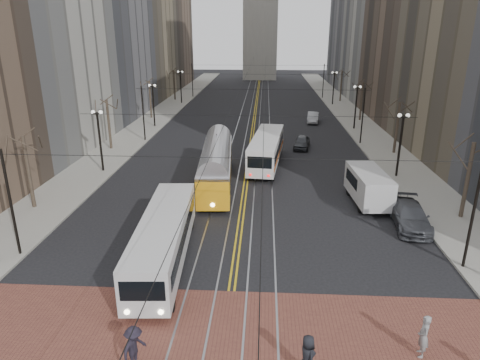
# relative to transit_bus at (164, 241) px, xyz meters

# --- Properties ---
(ground) EXTENTS (260.00, 260.00, 0.00)m
(ground) POSITION_rel_transit_bus_xyz_m (4.04, -1.65, -1.42)
(ground) COLOR black
(ground) RESTS_ON ground
(sidewalk_left) EXTENTS (5.00, 140.00, 0.15)m
(sidewalk_left) POSITION_rel_transit_bus_xyz_m (-10.96, 43.35, -1.35)
(sidewalk_left) COLOR gray
(sidewalk_left) RESTS_ON ground
(sidewalk_right) EXTENTS (5.00, 140.00, 0.15)m
(sidewalk_right) POSITION_rel_transit_bus_xyz_m (19.04, 43.35, -1.35)
(sidewalk_right) COLOR gray
(sidewalk_right) RESTS_ON ground
(crosswalk_band) EXTENTS (25.00, 6.00, 0.01)m
(crosswalk_band) POSITION_rel_transit_bus_xyz_m (4.04, -5.65, -1.42)
(crosswalk_band) COLOR brown
(crosswalk_band) RESTS_ON ground
(streetcar_rails) EXTENTS (4.80, 130.00, 0.02)m
(streetcar_rails) POSITION_rel_transit_bus_xyz_m (4.04, 43.35, -1.42)
(streetcar_rails) COLOR gray
(streetcar_rails) RESTS_ON ground
(centre_lines) EXTENTS (0.42, 130.00, 0.01)m
(centre_lines) POSITION_rel_transit_bus_xyz_m (4.04, 43.35, -1.42)
(centre_lines) COLOR gold
(centre_lines) RESTS_ON ground
(lamp_posts) EXTENTS (27.60, 57.20, 5.60)m
(lamp_posts) POSITION_rel_transit_bus_xyz_m (4.04, 27.10, 1.38)
(lamp_posts) COLOR black
(lamp_posts) RESTS_ON ground
(street_trees) EXTENTS (31.68, 53.28, 5.60)m
(street_trees) POSITION_rel_transit_bus_xyz_m (4.04, 33.60, 1.38)
(street_trees) COLOR #382D23
(street_trees) RESTS_ON ground
(trolley_wires) EXTENTS (25.96, 120.00, 6.60)m
(trolley_wires) POSITION_rel_transit_bus_xyz_m (4.04, 33.18, 2.35)
(trolley_wires) COLOR black
(trolley_wires) RESTS_ON ground
(transit_bus) EXTENTS (3.05, 11.51, 2.85)m
(transit_bus) POSITION_rel_transit_bus_xyz_m (0.00, 0.00, 0.00)
(transit_bus) COLOR silver
(transit_bus) RESTS_ON ground
(streetcar) EXTENTS (3.32, 13.34, 3.11)m
(streetcar) POSITION_rel_transit_bus_xyz_m (1.54, 13.27, 0.13)
(streetcar) COLOR orange
(streetcar) RESTS_ON ground
(rear_bus) EXTENTS (3.69, 11.63, 2.98)m
(rear_bus) POSITION_rel_transit_bus_xyz_m (5.84, 19.36, 0.07)
(rear_bus) COLOR silver
(rear_bus) RESTS_ON ground
(cargo_van) EXTENTS (2.63, 6.02, 2.61)m
(cargo_van) POSITION_rel_transit_bus_xyz_m (13.64, 9.78, -0.12)
(cargo_van) COLOR silver
(cargo_van) RESTS_ON ground
(sedan_grey) EXTENTS (2.34, 4.36, 1.41)m
(sedan_grey) POSITION_rel_transit_bus_xyz_m (9.88, 26.09, -0.72)
(sedan_grey) COLOR #383B3F
(sedan_grey) RESTS_ON ground
(sedan_silver) EXTENTS (2.13, 4.60, 1.46)m
(sedan_silver) POSITION_rel_transit_bus_xyz_m (12.63, 40.63, -0.69)
(sedan_silver) COLOR #93959A
(sedan_silver) RESTS_ON ground
(sedan_parked) EXTENTS (2.73, 5.59, 1.57)m
(sedan_parked) POSITION_rel_transit_bus_xyz_m (15.63, 5.77, -0.64)
(sedan_parked) COLOR #46494F
(sedan_parked) RESTS_ON ground
(pedestrian_a) EXTENTS (0.86, 1.04, 1.82)m
(pedestrian_a) POSITION_rel_transit_bus_xyz_m (7.40, -8.15, -0.50)
(pedestrian_a) COLOR black
(pedestrian_a) RESTS_ON crosswalk_band
(pedestrian_b) EXTENTS (0.55, 0.75, 1.90)m
(pedestrian_b) POSITION_rel_transit_bus_xyz_m (12.22, -6.78, -0.46)
(pedestrian_b) COLOR gray
(pedestrian_b) RESTS_ON crosswalk_band
(pedestrian_d) EXTENTS (1.16, 1.43, 1.92)m
(pedestrian_d) POSITION_rel_transit_bus_xyz_m (0.64, -8.15, -0.45)
(pedestrian_d) COLOR black
(pedestrian_d) RESTS_ON crosswalk_band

